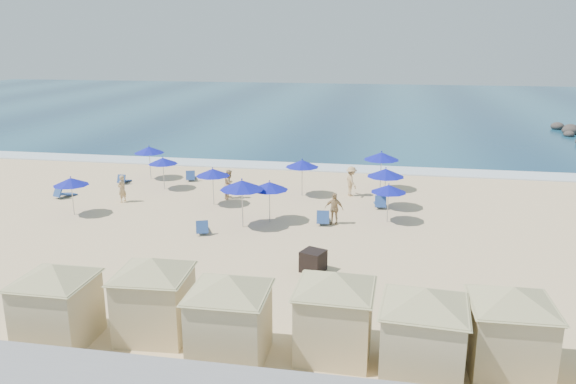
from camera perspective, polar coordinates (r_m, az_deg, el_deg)
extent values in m
plane|color=beige|center=(26.47, -4.89, -4.75)|extent=(160.00, 160.00, 0.00)
cube|color=navy|center=(79.76, 5.56, 8.72)|extent=(160.00, 80.00, 0.06)
cube|color=white|center=(41.02, 0.75, 2.61)|extent=(160.00, 2.50, 0.08)
ellipsoid|color=#2C2624|center=(60.05, 26.65, 5.27)|extent=(1.00, 1.00, 0.65)
ellipsoid|color=#2C2624|center=(61.59, 26.72, 5.60)|extent=(1.48, 1.48, 0.96)
ellipsoid|color=#2C2624|center=(63.16, 26.77, 5.77)|extent=(1.40, 1.40, 0.91)
ellipsoid|color=#2C2624|center=(64.36, 25.69, 6.03)|extent=(1.32, 1.32, 0.86)
cube|color=black|center=(22.72, 2.57, -7.01)|extent=(1.11, 1.11, 0.86)
cube|color=#CEB98D|center=(18.88, -22.37, -11.11)|extent=(2.04, 2.04, 2.04)
cube|color=tan|center=(18.47, -22.69, -8.26)|extent=(2.14, 2.14, 0.08)
pyramid|color=tan|center=(18.28, -22.85, -6.80)|extent=(4.46, 4.46, 0.51)
cube|color=#CEB98D|center=(18.34, -13.39, -11.04)|extent=(2.20, 2.20, 2.08)
cube|color=tan|center=(17.91, -13.60, -8.06)|extent=(2.31, 2.31, 0.08)
pyramid|color=tan|center=(17.71, -13.70, -6.52)|extent=(4.54, 4.54, 0.52)
cube|color=#CEB98D|center=(16.74, -5.93, -13.32)|extent=(2.13, 2.13, 2.10)
cube|color=tan|center=(16.26, -6.03, -10.07)|extent=(2.24, 2.24, 0.08)
pyramid|color=tan|center=(16.05, -6.09, -8.38)|extent=(4.60, 4.60, 0.52)
cube|color=#CEB98D|center=(16.91, 4.72, -12.98)|extent=(2.15, 2.15, 2.09)
cube|color=tan|center=(16.44, 4.80, -9.77)|extent=(2.26, 2.26, 0.08)
pyramid|color=tan|center=(16.23, 4.84, -8.09)|extent=(4.59, 4.59, 0.52)
cube|color=#CEB98D|center=(16.23, 13.49, -14.61)|extent=(2.29, 2.29, 2.13)
cube|color=tan|center=(15.73, 13.74, -11.23)|extent=(2.40, 2.40, 0.09)
pyramid|color=tan|center=(15.50, 13.86, -9.46)|extent=(4.66, 4.66, 0.53)
cube|color=#CEB98D|center=(17.13, 21.48, -13.71)|extent=(2.14, 2.14, 2.08)
cube|color=tan|center=(16.67, 21.83, -10.57)|extent=(2.25, 2.25, 0.08)
pyramid|color=tan|center=(16.46, 22.01, -8.93)|extent=(4.56, 4.56, 0.52)
cylinder|color=#A5A8AD|center=(31.79, -21.02, -0.72)|extent=(0.04, 0.04, 1.67)
cone|color=#0E149F|center=(31.55, -21.19, 1.00)|extent=(1.84, 1.84, 0.39)
sphere|color=#0E149F|center=(31.50, -21.24, 1.43)|extent=(0.07, 0.07, 0.07)
cylinder|color=#A5A8AD|center=(38.53, -13.83, 2.63)|extent=(0.05, 0.05, 1.80)
cone|color=#0E149F|center=(38.32, -13.93, 4.19)|extent=(1.99, 1.99, 0.43)
sphere|color=#0E149F|center=(38.27, -13.96, 4.57)|extent=(0.08, 0.08, 0.08)
cylinder|color=#A5A8AD|center=(35.67, -12.51, 1.59)|extent=(0.04, 0.04, 1.64)
cone|color=#0E149F|center=(35.45, -12.60, 3.11)|extent=(1.81, 1.81, 0.39)
sphere|color=#0E149F|center=(35.41, -12.62, 3.49)|extent=(0.07, 0.07, 0.07)
cylinder|color=#A5A8AD|center=(31.74, -7.59, 0.21)|extent=(0.05, 0.05, 1.72)
cone|color=#0E149F|center=(31.50, -7.66, 2.00)|extent=(1.90, 1.90, 0.41)
sphere|color=#0E149F|center=(31.44, -7.67, 2.44)|extent=(0.07, 0.07, 0.07)
cylinder|color=#A5A8AD|center=(27.80, -4.65, -1.61)|extent=(0.05, 0.05, 1.98)
cone|color=#0E149F|center=(27.48, -4.70, 0.73)|extent=(2.19, 2.19, 0.47)
sphere|color=#0E149F|center=(27.41, -4.72, 1.31)|extent=(0.08, 0.08, 0.08)
cylinder|color=#A5A8AD|center=(33.33, 1.43, 1.13)|extent=(0.05, 0.05, 1.79)
cone|color=#0E149F|center=(33.08, 1.45, 2.91)|extent=(1.98, 1.98, 0.42)
sphere|color=#0E149F|center=(33.03, 1.45, 3.35)|extent=(0.08, 0.08, 0.08)
cylinder|color=#A5A8AD|center=(28.57, -1.88, -1.35)|extent=(0.05, 0.05, 1.73)
cone|color=#0E149F|center=(28.30, -1.90, 0.64)|extent=(1.91, 1.91, 0.41)
sphere|color=#0E149F|center=(28.24, -1.90, 1.13)|extent=(0.07, 0.07, 0.07)
cylinder|color=#A5A8AD|center=(35.02, 9.40, 1.77)|extent=(0.05, 0.05, 1.96)
cone|color=#0E149F|center=(34.78, 9.48, 3.63)|extent=(2.17, 2.17, 0.46)
sphere|color=#0E149F|center=(34.72, 9.50, 4.09)|extent=(0.08, 0.08, 0.08)
cylinder|color=#A5A8AD|center=(31.26, 9.81, 0.00)|extent=(0.05, 0.05, 1.85)
cone|color=#0E149F|center=(30.99, 9.90, 1.95)|extent=(2.04, 2.04, 0.44)
sphere|color=#0E149F|center=(30.93, 9.92, 2.43)|extent=(0.08, 0.08, 0.08)
cylinder|color=#A5A8AD|center=(28.93, 10.10, -1.49)|extent=(0.04, 0.04, 1.62)
cone|color=#0E149F|center=(28.67, 10.19, 0.35)|extent=(1.79, 1.79, 0.38)
sphere|color=#0E149F|center=(28.61, 10.21, 0.81)|extent=(0.07, 0.07, 0.07)
cube|color=navy|center=(35.77, -21.64, -0.19)|extent=(1.00, 1.37, 0.34)
cube|color=navy|center=(35.42, -22.35, 0.01)|extent=(0.67, 0.53, 0.60)
cube|color=navy|center=(38.04, -16.26, 1.14)|extent=(0.55, 1.12, 0.30)
cube|color=navy|center=(37.58, -16.57, 1.29)|extent=(0.53, 0.32, 0.53)
cube|color=navy|center=(37.85, -9.83, 1.49)|extent=(0.92, 1.35, 0.34)
cube|color=navy|center=(37.29, -9.89, 1.68)|extent=(0.66, 0.49, 0.60)
cube|color=navy|center=(27.57, -8.71, -3.68)|extent=(0.96, 1.35, 0.34)
cube|color=navy|center=(27.00, -8.72, -3.54)|extent=(0.66, 0.51, 0.60)
cube|color=navy|center=(28.70, 3.57, -2.73)|extent=(0.76, 1.39, 0.37)
cube|color=navy|center=(28.09, 3.57, -2.57)|extent=(0.66, 0.43, 0.65)
cube|color=navy|center=(31.76, 9.31, -1.13)|extent=(0.72, 1.35, 0.36)
cube|color=navy|center=(31.16, 9.39, -0.95)|extent=(0.64, 0.41, 0.63)
imported|color=tan|center=(33.39, -16.51, 0.33)|extent=(0.51, 0.65, 1.57)
imported|color=tan|center=(32.94, -5.96, 0.81)|extent=(0.71, 0.88, 1.71)
imported|color=tan|center=(28.30, 4.70, -1.70)|extent=(0.98, 0.49, 1.61)
imported|color=tan|center=(33.48, 6.45, 1.09)|extent=(1.08, 1.32, 1.78)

